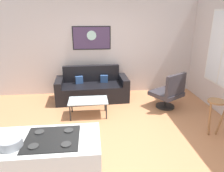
# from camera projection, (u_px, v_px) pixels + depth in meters

# --- Properties ---
(ground) EXTENTS (6.40, 6.40, 0.04)m
(ground) POSITION_uv_depth(u_px,v_px,m) (114.00, 135.00, 4.11)
(ground) COLOR #BE7A4F
(back_wall) EXTENTS (6.40, 0.05, 2.80)m
(back_wall) POSITION_uv_depth(u_px,v_px,m) (105.00, 46.00, 5.92)
(back_wall) COLOR beige
(back_wall) RESTS_ON ground
(couch) EXTENTS (1.96, 0.89, 0.90)m
(couch) POSITION_uv_depth(u_px,v_px,m) (92.00, 89.00, 5.69)
(couch) COLOR black
(couch) RESTS_ON ground
(coffee_table) EXTENTS (0.89, 0.51, 0.39)m
(coffee_table) POSITION_uv_depth(u_px,v_px,m) (88.00, 101.00, 4.75)
(coffee_table) COLOR silver
(coffee_table) RESTS_ON ground
(armchair) EXTENTS (0.90, 0.89, 0.92)m
(armchair) POSITION_uv_depth(u_px,v_px,m) (169.00, 92.00, 5.10)
(armchair) COLOR black
(armchair) RESTS_ON ground
(bar_stool) EXTENTS (0.37, 0.36, 0.71)m
(bar_stool) POSITION_uv_depth(u_px,v_px,m) (215.00, 109.00, 3.95)
(bar_stool) COLOR #99673F
(bar_stool) RESTS_ON ground
(mixing_bowl) EXTENTS (0.24, 0.24, 0.10)m
(mixing_bowl) POSITION_uv_depth(u_px,v_px,m) (11.00, 143.00, 2.18)
(mixing_bowl) COLOR #90959D
(mixing_bowl) RESTS_ON kitchen_counter
(wall_painting) EXTENTS (1.06, 0.03, 0.64)m
(wall_painting) POSITION_uv_depth(u_px,v_px,m) (92.00, 38.00, 5.77)
(wall_painting) COLOR black
(window) EXTENTS (0.03, 1.20, 1.72)m
(window) POSITION_uv_depth(u_px,v_px,m) (223.00, 49.00, 4.70)
(window) COLOR silver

